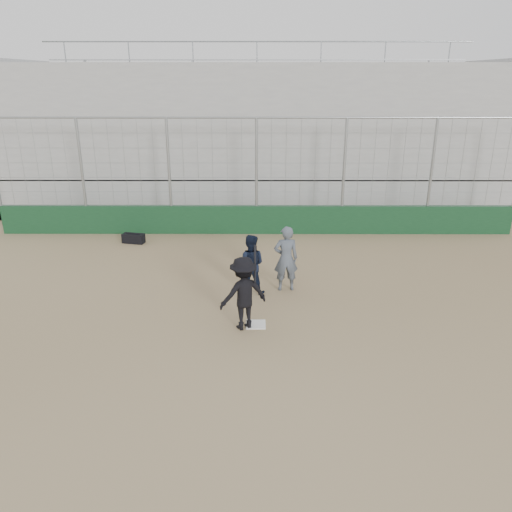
{
  "coord_description": "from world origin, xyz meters",
  "views": [
    {
      "loc": [
        0.04,
        -10.06,
        5.29
      ],
      "look_at": [
        0.0,
        1.4,
        1.15
      ],
      "focal_mm": 35.0,
      "sensor_mm": 36.0,
      "label": 1
    }
  ],
  "objects_px": {
    "batter_at_plate": "(244,293)",
    "catcher_crouched": "(250,274)",
    "umpire": "(286,262)",
    "equipment_bag": "(134,238)"
  },
  "relations": [
    {
      "from": "batter_at_plate",
      "to": "catcher_crouched",
      "type": "height_order",
      "value": "batter_at_plate"
    },
    {
      "from": "catcher_crouched",
      "to": "umpire",
      "type": "relative_size",
      "value": 0.69
    },
    {
      "from": "catcher_crouched",
      "to": "equipment_bag",
      "type": "bearing_deg",
      "value": 134.14
    },
    {
      "from": "batter_at_plate",
      "to": "umpire",
      "type": "xyz_separation_m",
      "value": [
        1.04,
        2.1,
        -0.05
      ]
    },
    {
      "from": "catcher_crouched",
      "to": "umpire",
      "type": "height_order",
      "value": "umpire"
    },
    {
      "from": "umpire",
      "to": "equipment_bag",
      "type": "distance_m",
      "value": 6.29
    },
    {
      "from": "batter_at_plate",
      "to": "umpire",
      "type": "height_order",
      "value": "batter_at_plate"
    },
    {
      "from": "umpire",
      "to": "equipment_bag",
      "type": "xyz_separation_m",
      "value": [
        -4.9,
        3.89,
        -0.62
      ]
    },
    {
      "from": "batter_at_plate",
      "to": "umpire",
      "type": "distance_m",
      "value": 2.35
    },
    {
      "from": "umpire",
      "to": "equipment_bag",
      "type": "bearing_deg",
      "value": -44.54
    }
  ]
}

